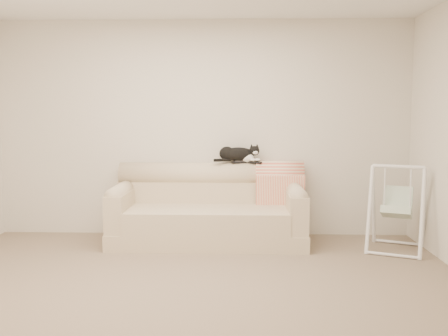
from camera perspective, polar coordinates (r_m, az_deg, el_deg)
name	(u,v)px	position (r m, az deg, el deg)	size (l,w,h in m)	color
ground_plane	(185,289)	(4.34, -4.44, -13.64)	(5.00, 5.00, 0.00)	#716153
room_shell	(184,107)	(4.09, -4.61, 6.95)	(5.04, 4.04, 2.60)	beige
sofa	(209,212)	(5.80, -1.76, -5.02)	(2.20, 0.93, 0.90)	#CCB28C
remote_a	(239,162)	(5.93, 1.74, 0.69)	(0.19, 0.09, 0.03)	black
remote_b	(255,162)	(5.91, 3.54, 0.64)	(0.17, 0.13, 0.02)	black
tuxedo_cat	(238,154)	(5.94, 1.62, 1.60)	(0.56, 0.25, 0.22)	black
throw_blanket	(279,178)	(5.97, 6.35, -1.09)	(0.57, 0.38, 0.58)	#DF5A45
baby_swing	(397,208)	(5.71, 19.15, -4.32)	(0.76, 0.78, 0.94)	white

